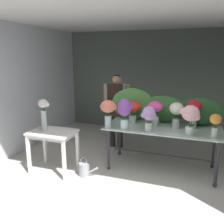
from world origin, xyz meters
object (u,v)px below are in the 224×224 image
object	(u,v)px
vase_violet_stock	(125,111)
vase_sunset_peonies	(215,123)
vase_blush_dahlias	(190,116)
vase_ivory_carnations	(176,112)
vase_fuchsia_tulips	(155,110)
vase_coral_snapdragons	(108,110)
florist	(116,104)
vase_scarlet_freesia	(133,109)
display_table_glass	(162,134)
vase_lilac_lilies	(149,116)
vase_white_roses_tall	(44,112)
vase_crimson_hydrangea	(194,110)
side_table_white	(53,137)
watering_can	(84,169)

from	to	relation	value
vase_violet_stock	vase_sunset_peonies	bearing A→B (deg)	1.27
vase_blush_dahlias	vase_ivory_carnations	bearing A→B (deg)	125.83
vase_fuchsia_tulips	vase_blush_dahlias	size ratio (longest dim) A/B	0.93
vase_violet_stock	vase_coral_snapdragons	size ratio (longest dim) A/B	1.09
florist	vase_scarlet_freesia	xyz separation A→B (m)	(0.55, -0.69, 0.06)
display_table_glass	vase_violet_stock	bearing A→B (deg)	-150.89
vase_lilac_lilies	vase_white_roses_tall	bearing A→B (deg)	-167.00
vase_crimson_hydrangea	florist	bearing A→B (deg)	159.33
vase_violet_stock	vase_white_roses_tall	xyz separation A→B (m)	(-1.35, -0.38, -0.03)
vase_violet_stock	vase_blush_dahlias	size ratio (longest dim) A/B	1.08
vase_lilac_lilies	vase_crimson_hydrangea	bearing A→B (deg)	32.81
display_table_glass	vase_lilac_lilies	world-z (taller)	vase_lilac_lilies
vase_lilac_lilies	vase_sunset_peonies	bearing A→B (deg)	0.57
side_table_white	vase_violet_stock	distance (m)	1.34
vase_ivory_carnations	vase_white_roses_tall	size ratio (longest dim) A/B	0.82
vase_ivory_carnations	vase_sunset_peonies	world-z (taller)	vase_ivory_carnations
side_table_white	vase_crimson_hydrangea	world-z (taller)	vase_crimson_hydrangea
vase_ivory_carnations	vase_blush_dahlias	bearing A→B (deg)	-54.17
vase_sunset_peonies	vase_lilac_lilies	world-z (taller)	vase_lilac_lilies
vase_scarlet_freesia	watering_can	distance (m)	1.37
vase_crimson_hydrangea	vase_white_roses_tall	distance (m)	2.60
florist	vase_ivory_carnations	xyz separation A→B (m)	(1.32, -0.72, 0.08)
vase_ivory_carnations	vase_lilac_lilies	bearing A→B (deg)	-140.88
display_table_glass	watering_can	bearing A→B (deg)	-149.62
vase_violet_stock	watering_can	xyz separation A→B (m)	(-0.60, -0.37, -0.99)
vase_crimson_hydrangea	vase_blush_dahlias	size ratio (longest dim) A/B	1.02
florist	vase_violet_stock	xyz separation A→B (m)	(0.50, -1.08, 0.11)
vase_violet_stock	vase_white_roses_tall	world-z (taller)	vase_violet_stock
vase_crimson_hydrangea	vase_coral_snapdragons	xyz separation A→B (m)	(-1.41, -0.45, 0.00)
florist	vase_scarlet_freesia	size ratio (longest dim) A/B	3.88
vase_scarlet_freesia	vase_violet_stock	bearing A→B (deg)	-96.88
vase_scarlet_freesia	vase_lilac_lilies	size ratio (longest dim) A/B	0.97
vase_coral_snapdragons	vase_crimson_hydrangea	bearing A→B (deg)	17.89
vase_sunset_peonies	vase_lilac_lilies	xyz separation A→B (m)	(-1.02, -0.01, 0.03)
vase_crimson_hydrangea	side_table_white	bearing A→B (deg)	-159.53
vase_white_roses_tall	vase_coral_snapdragons	bearing A→B (deg)	20.98
display_table_glass	vase_sunset_peonies	distance (m)	0.94
vase_coral_snapdragons	vase_sunset_peonies	bearing A→B (deg)	0.47
side_table_white	vase_sunset_peonies	bearing A→B (deg)	9.07
display_table_glass	vase_blush_dahlias	xyz separation A→B (m)	(0.45, -0.30, 0.44)
vase_sunset_peonies	vase_blush_dahlias	size ratio (longest dim) A/B	0.78
vase_violet_stock	watering_can	bearing A→B (deg)	-148.37
side_table_white	vase_white_roses_tall	size ratio (longest dim) A/B	1.39
vase_sunset_peonies	vase_white_roses_tall	bearing A→B (deg)	-171.48
vase_lilac_lilies	vase_violet_stock	bearing A→B (deg)	-176.97
vase_scarlet_freesia	vase_sunset_peonies	xyz separation A→B (m)	(1.38, -0.35, -0.04)
watering_can	vase_white_roses_tall	bearing A→B (deg)	-179.12
side_table_white	florist	size ratio (longest dim) A/B	0.48
florist	vase_fuchsia_tulips	bearing A→B (deg)	-36.24
vase_scarlet_freesia	florist	bearing A→B (deg)	128.36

